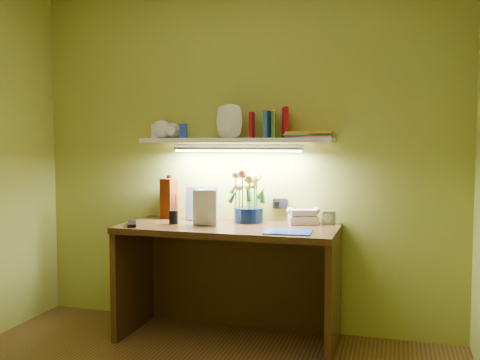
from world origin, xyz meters
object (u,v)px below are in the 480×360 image
desk (228,283)px  whisky_bottle (169,196)px  telephone (303,216)px  desk_clock (328,218)px  flower_bouquet (249,197)px

desk → whisky_bottle: (-0.51, 0.23, 0.53)m
desk → whisky_bottle: bearing=155.6°
telephone → desk_clock: bearing=-0.7°
telephone → whisky_bottle: bearing=160.0°
telephone → whisky_bottle: (-0.97, 0.03, 0.10)m
flower_bouquet → desk: bearing=-115.4°
telephone → whisky_bottle: 0.97m
flower_bouquet → telephone: size_ratio=1.86×
flower_bouquet → telephone: flower_bouquet is taller
desk → flower_bouquet: flower_bouquet is taller
flower_bouquet → whisky_bottle: (-0.60, 0.05, -0.02)m
flower_bouquet → desk_clock: 0.55m
flower_bouquet → desk_clock: size_ratio=4.00×
desk → desk_clock: bearing=22.0°
telephone → flower_bouquet: bearing=164.4°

